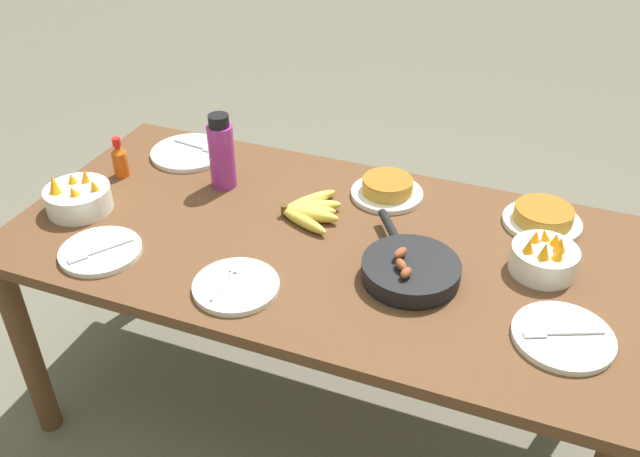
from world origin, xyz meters
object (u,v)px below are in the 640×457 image
at_px(empty_plate_near_front, 236,286).
at_px(water_bottle, 222,153).
at_px(fruit_bowl_citrus, 78,198).
at_px(hot_sauce_bottle, 120,159).
at_px(skillet, 410,270).
at_px(banana_bunch, 308,210).
at_px(frittata_plate_center, 543,217).
at_px(fruit_bowl_mango, 544,258).
at_px(empty_plate_mid_edge, 563,337).
at_px(frittata_plate_side, 387,189).
at_px(empty_plate_far_right, 101,251).
at_px(empty_plate_far_left, 189,153).

bearing_deg(empty_plate_near_front, water_bottle, 121.09).
height_order(fruit_bowl_citrus, hot_sauce_bottle, hot_sauce_bottle).
bearing_deg(empty_plate_near_front, skillet, 26.75).
bearing_deg(banana_bunch, empty_plate_near_front, -96.63).
bearing_deg(frittata_plate_center, fruit_bowl_mango, -84.03).
bearing_deg(frittata_plate_center, empty_plate_mid_edge, -78.24).
relative_size(banana_bunch, frittata_plate_side, 1.10).
relative_size(fruit_bowl_mango, fruit_bowl_citrus, 0.90).
xyz_separation_m(banana_bunch, empty_plate_far_right, (-0.45, -0.38, -0.01)).
bearing_deg(empty_plate_near_front, fruit_bowl_citrus, 164.86).
bearing_deg(banana_bunch, frittata_plate_center, 17.08).
relative_size(empty_plate_near_front, fruit_bowl_citrus, 1.16).
bearing_deg(empty_plate_near_front, frittata_plate_center, 39.92).
relative_size(skillet, water_bottle, 1.48).
distance_m(frittata_plate_center, fruit_bowl_citrus, 1.35).
height_order(empty_plate_far_right, empty_plate_mid_edge, same).
distance_m(banana_bunch, frittata_plate_center, 0.67).
bearing_deg(water_bottle, frittata_plate_side, 13.72).
height_order(frittata_plate_center, empty_plate_far_right, frittata_plate_center).
relative_size(frittata_plate_center, empty_plate_far_right, 1.01).
height_order(frittata_plate_center, frittata_plate_side, frittata_plate_side).
bearing_deg(empty_plate_far_right, fruit_bowl_citrus, 139.58).
xyz_separation_m(frittata_plate_center, empty_plate_far_left, (-1.16, -0.00, -0.02)).
xyz_separation_m(skillet, empty_plate_far_left, (-0.87, 0.37, -0.02)).
bearing_deg(banana_bunch, fruit_bowl_mango, -2.03).
relative_size(banana_bunch, empty_plate_far_right, 1.10).
relative_size(skillet, empty_plate_mid_edge, 1.51).
bearing_deg(empty_plate_mid_edge, frittata_plate_center, 101.76).
xyz_separation_m(empty_plate_mid_edge, water_bottle, (-1.05, 0.33, 0.10)).
bearing_deg(frittata_plate_center, empty_plate_far_right, -152.26).
bearing_deg(empty_plate_far_right, hot_sauce_bottle, 117.02).
relative_size(frittata_plate_center, fruit_bowl_citrus, 1.17).
distance_m(empty_plate_far_right, empty_plate_mid_edge, 1.20).
distance_m(banana_bunch, hot_sauce_bottle, 0.65).
relative_size(empty_plate_far_left, water_bottle, 1.08).
bearing_deg(fruit_bowl_citrus, fruit_bowl_mango, 8.32).
bearing_deg(empty_plate_far_right, empty_plate_mid_edge, 5.28).
height_order(empty_plate_far_left, empty_plate_mid_edge, same).
relative_size(empty_plate_mid_edge, fruit_bowl_mango, 1.36).
xyz_separation_m(frittata_plate_center, water_bottle, (-0.95, -0.13, 0.09)).
distance_m(frittata_plate_side, fruit_bowl_citrus, 0.92).
bearing_deg(empty_plate_far_left, fruit_bowl_mango, -10.62).
height_order(empty_plate_far_right, water_bottle, water_bottle).
distance_m(skillet, water_bottle, 0.71).
distance_m(empty_plate_near_front, empty_plate_mid_edge, 0.79).
bearing_deg(empty_plate_far_left, empty_plate_near_front, -50.77).
height_order(frittata_plate_side, water_bottle, water_bottle).
relative_size(empty_plate_far_right, hot_sauce_bottle, 1.65).
bearing_deg(banana_bunch, fruit_bowl_citrus, -161.51).
bearing_deg(hot_sauce_bottle, fruit_bowl_mango, -0.97).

